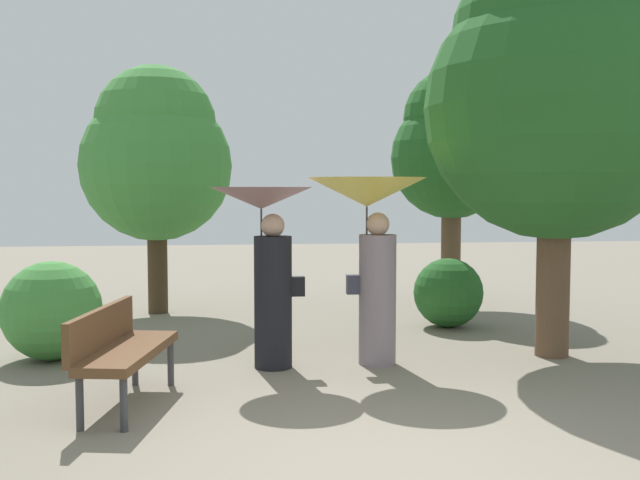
# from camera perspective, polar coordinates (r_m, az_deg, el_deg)

# --- Properties ---
(ground_plane) EXTENTS (40.00, 40.00, 0.00)m
(ground_plane) POSITION_cam_1_polar(r_m,az_deg,el_deg) (5.09, 5.00, -17.19)
(ground_plane) COLOR gray
(person_left) EXTENTS (1.04, 1.04, 1.85)m
(person_left) POSITION_cam_1_polar(r_m,az_deg,el_deg) (7.61, -4.06, -0.41)
(person_left) COLOR black
(person_left) RESTS_ON ground
(person_right) EXTENTS (1.23, 1.23, 1.95)m
(person_right) POSITION_cam_1_polar(r_m,az_deg,el_deg) (7.76, 3.85, 1.07)
(person_right) COLOR gray
(person_right) RESTS_ON ground
(park_bench) EXTENTS (0.76, 1.57, 0.83)m
(park_bench) POSITION_cam_1_polar(r_m,az_deg,el_deg) (6.58, -15.03, -7.80)
(park_bench) COLOR #38383D
(park_bench) RESTS_ON ground
(tree_near_left) EXTENTS (2.20, 2.20, 3.63)m
(tree_near_left) POSITION_cam_1_polar(r_m,az_deg,el_deg) (11.24, -12.40, 6.48)
(tree_near_left) COLOR #42301E
(tree_near_left) RESTS_ON ground
(tree_near_right) EXTENTS (2.84, 2.84, 4.56)m
(tree_near_right) POSITION_cam_1_polar(r_m,az_deg,el_deg) (8.57, 17.63, 11.08)
(tree_near_right) COLOR brown
(tree_near_right) RESTS_ON ground
(tree_mid_right) EXTENTS (1.90, 1.90, 3.69)m
(tree_mid_right) POSITION_cam_1_polar(r_m,az_deg,el_deg) (11.90, 10.03, 7.06)
(tree_mid_right) COLOR brown
(tree_mid_right) RESTS_ON ground
(bush_path_left) EXTENTS (1.06, 1.06, 1.06)m
(bush_path_left) POSITION_cam_1_polar(r_m,az_deg,el_deg) (8.53, -19.77, -5.09)
(bush_path_left) COLOR #428C3D
(bush_path_left) RESTS_ON ground
(bush_path_right) EXTENTS (0.92, 0.92, 0.92)m
(bush_path_right) POSITION_cam_1_polar(r_m,az_deg,el_deg) (10.06, 9.75, -3.98)
(bush_path_right) COLOR #235B23
(bush_path_right) RESTS_ON ground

